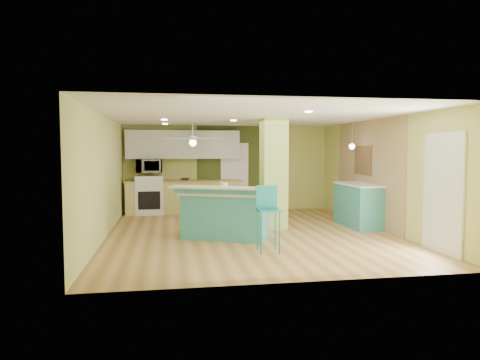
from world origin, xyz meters
The scene contains 23 objects.
floor centered at (0.00, 0.00, -0.01)m, with size 6.00×7.00×0.01m, color olive.
ceiling centered at (0.00, 0.00, 2.50)m, with size 6.00×7.00×0.01m, color white.
wall_back centered at (0.00, 3.50, 1.25)m, with size 6.00×0.01×2.50m, color #C3C469.
wall_front centered at (0.00, -3.50, 1.25)m, with size 6.00×0.01×2.50m, color #C3C469.
wall_left centered at (-3.00, 0.00, 1.25)m, with size 0.01×7.00×2.50m, color #C3C469.
wall_right centered at (3.00, 0.00, 1.25)m, with size 0.01×7.00×2.50m, color #C3C469.
wood_panel centered at (2.99, 0.60, 1.25)m, with size 0.02×3.40×2.50m, color #987B57.
olive_accent centered at (0.20, 3.49, 1.25)m, with size 2.20×0.02×2.50m, color #3F4A1D.
interior_door centered at (0.20, 3.46, 1.00)m, with size 0.82×0.05×2.00m, color white.
french_door centered at (2.97, -2.30, 1.05)m, with size 0.04×1.08×2.10m, color white.
column centered at (0.65, 0.50, 1.25)m, with size 0.55×0.55×2.50m, color #AFCB5E.
kitchen_run centered at (-1.30, 3.20, 0.47)m, with size 3.25×0.63×0.94m.
stove centered at (-2.25, 3.19, 0.46)m, with size 0.76×0.66×1.08m.
upper_cabinets centered at (-1.30, 3.32, 1.95)m, with size 3.20×0.34×0.80m, color silver.
microwave centered at (-2.25, 3.20, 1.35)m, with size 0.70×0.48×0.39m, color silver.
ceiling_fan centered at (-1.10, 2.00, 2.08)m, with size 1.41×1.41×0.61m.
pendant_lamp centered at (2.65, 0.75, 1.88)m, with size 0.14×0.14×0.69m.
wall_decor centered at (2.96, 0.80, 1.55)m, with size 0.03×0.90×0.70m, color brown.
peninsula centered at (-0.58, -0.40, 0.50)m, with size 2.17×1.74×1.08m.
bar_stool centered at (0.01, -1.67, 0.78)m, with size 0.39×0.39×1.17m.
side_counter centered at (2.70, 0.44, 0.51)m, with size 0.66×1.56×1.01m.
fruit_bowl centered at (-1.26, 3.15, 0.97)m, with size 0.27×0.27×0.07m, color #3C2818.
canister centered at (-0.60, -0.29, 1.03)m, with size 0.16×0.16×0.19m, color yellow.
Camera 1 is at (-1.71, -8.99, 1.79)m, focal length 32.00 mm.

